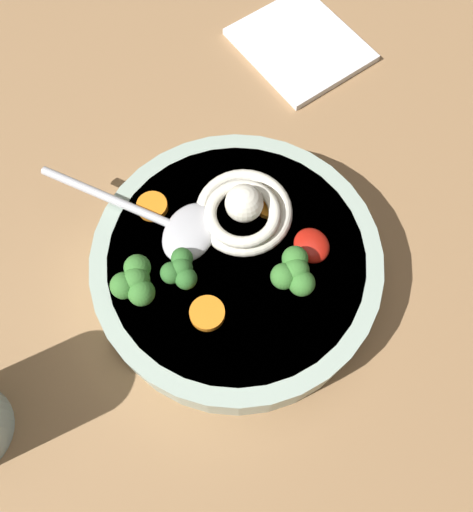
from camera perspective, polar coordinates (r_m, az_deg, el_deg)
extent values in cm
cube|color=#936D47|center=(50.30, -0.76, -5.54)|extent=(106.28, 106.28, 3.25)
cylinder|color=#9EB2A3|center=(47.18, 0.00, -1.22)|extent=(25.59, 25.59, 5.09)
cylinder|color=#B27A33|center=(46.99, 0.00, -1.12)|extent=(22.52, 22.52, 4.69)
torus|color=silver|center=(46.03, 0.82, 4.90)|extent=(8.66, 8.66, 1.19)
torus|color=silver|center=(44.87, 0.68, 4.73)|extent=(9.28, 9.28, 1.08)
sphere|color=silver|center=(44.66, 0.84, 5.84)|extent=(3.36, 3.36, 3.36)
ellipsoid|color=#B7B7BC|center=(45.06, -5.18, 2.61)|extent=(7.28, 7.41, 1.60)
cylinder|color=#B7B7BC|center=(47.59, -13.27, 5.97)|extent=(11.72, 10.59, 0.80)
ellipsoid|color=#B2190F|center=(44.97, 8.09, 1.49)|extent=(3.35, 3.02, 1.51)
cylinder|color=#7A9E60|center=(43.88, -10.58, -3.37)|extent=(1.13, 1.13, 1.21)
sphere|color=#38752D|center=(42.30, -10.97, -2.59)|extent=(2.22, 2.22, 2.22)
sphere|color=#38752D|center=(42.07, -10.44, -3.99)|extent=(2.22, 2.22, 2.22)
sphere|color=#38752D|center=(42.78, -10.88, -1.27)|extent=(2.22, 2.22, 2.22)
sphere|color=#38752D|center=(42.51, -12.33, -3.20)|extent=(2.22, 2.22, 2.22)
cylinder|color=#7A9E60|center=(43.87, -5.88, -2.03)|extent=(0.94, 0.94, 1.01)
sphere|color=#2D6628|center=(42.55, -6.06, -1.34)|extent=(1.85, 1.85, 1.85)
sphere|color=#2D6628|center=(42.36, -5.59, -2.49)|extent=(1.85, 1.85, 1.85)
sphere|color=#2D6628|center=(42.97, -6.03, -0.26)|extent=(1.85, 1.85, 1.85)
sphere|color=#2D6628|center=(42.64, -7.19, -1.86)|extent=(1.85, 1.85, 1.85)
cylinder|color=#7A9E60|center=(43.69, 6.35, -2.42)|extent=(1.11, 1.11, 1.19)
sphere|color=#38752D|center=(42.13, 6.58, -1.61)|extent=(2.19, 2.19, 2.19)
sphere|color=#38752D|center=(42.01, 7.20, -2.98)|extent=(2.19, 2.19, 2.19)
sphere|color=#38752D|center=(42.62, 6.46, -0.32)|extent=(2.19, 2.19, 2.19)
sphere|color=#38752D|center=(42.01, 5.22, -2.24)|extent=(2.19, 2.19, 2.19)
cylinder|color=orange|center=(47.13, -9.27, 5.43)|extent=(2.75, 2.75, 0.77)
cylinder|color=orange|center=(42.73, -3.24, -6.32)|extent=(2.93, 2.93, 0.76)
cylinder|color=orange|center=(46.83, 3.73, 5.72)|extent=(2.81, 2.81, 0.58)
cube|color=white|center=(65.80, 7.02, 22.10)|extent=(16.37, 15.04, 0.80)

